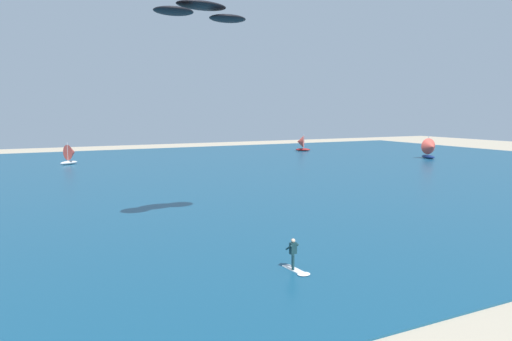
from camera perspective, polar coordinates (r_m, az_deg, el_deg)
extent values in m
cube|color=navy|center=(59.04, -15.91, -1.07)|extent=(160.00, 90.00, 0.10)
cube|color=white|center=(25.03, 4.56, -11.97)|extent=(0.55, 1.43, 0.05)
cylinder|color=#143338|center=(24.68, 4.59, -11.21)|extent=(0.14, 0.14, 0.80)
cylinder|color=#143338|center=(25.09, 4.55, -10.89)|extent=(0.14, 0.14, 0.80)
cube|color=#143338|center=(24.68, 4.58, -9.51)|extent=(0.38, 0.25, 0.60)
sphere|color=beige|center=(24.56, 4.59, -8.59)|extent=(0.22, 0.22, 0.22)
cylinder|color=#143338|center=(24.60, 4.05, -9.43)|extent=(0.13, 0.51, 0.39)
cylinder|color=#143338|center=(24.85, 4.89, -9.27)|extent=(0.13, 0.51, 0.39)
ellipsoid|color=white|center=(24.30, 5.90, -12.55)|extent=(0.75, 0.65, 0.08)
ellipsoid|color=black|center=(32.08, -6.73, 19.50)|extent=(3.87, 2.71, 0.41)
ellipsoid|color=black|center=(31.02, -10.12, 18.75)|extent=(2.93, 2.55, 0.41)
ellipsoid|color=black|center=(33.00, -3.52, 18.15)|extent=(2.93, 2.55, 0.41)
ellipsoid|color=silver|center=(78.03, -22.02, 0.90)|extent=(3.03, 2.27, 0.55)
cylinder|color=silver|center=(77.80, -22.17, 2.16)|extent=(0.09, 0.09, 2.91)
cone|color=#D84C3F|center=(78.16, -21.77, 2.09)|extent=(2.29, 2.75, 2.44)
ellipsoid|color=maroon|center=(97.12, 5.79, 2.57)|extent=(3.02, 2.70, 0.57)
cylinder|color=silver|center=(96.97, 5.89, 3.63)|extent=(0.09, 0.09, 3.03)
cone|color=#D84C3F|center=(97.05, 5.50, 3.55)|extent=(2.62, 2.82, 2.55)
ellipsoid|color=navy|center=(86.88, 20.42, 1.61)|extent=(1.77, 3.51, 0.63)
cylinder|color=silver|center=(86.85, 20.42, 2.93)|extent=(0.10, 0.10, 3.36)
cone|color=#D84C3F|center=(86.27, 20.70, 2.78)|extent=(3.05, 1.98, 2.82)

